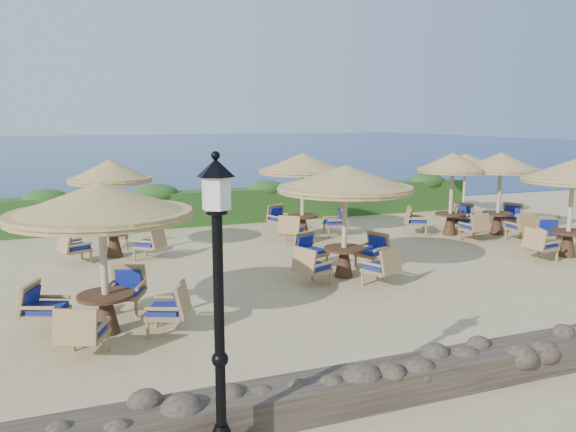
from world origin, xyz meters
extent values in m
plane|color=tan|center=(0.00, 0.00, 0.00)|extent=(120.00, 120.00, 0.00)
plane|color=#0B1E4C|center=(0.00, 70.00, 0.00)|extent=(160.00, 160.00, 0.00)
cube|color=#1E4416|center=(0.00, 7.20, 0.60)|extent=(18.00, 0.90, 1.20)
cube|color=brown|center=(0.00, -6.20, 0.22)|extent=(15.00, 0.65, 0.44)
cylinder|color=black|center=(-4.80, -6.80, 1.55)|extent=(0.11, 0.11, 2.40)
cylinder|color=silver|center=(-4.80, -6.80, 2.98)|extent=(0.30, 0.30, 0.36)
cone|color=black|center=(-4.80, -6.80, 3.22)|extent=(0.40, 0.40, 0.18)
cylinder|color=#CDB690|center=(7.80, 5.20, 1.10)|extent=(0.10, 0.10, 2.20)
cone|color=olive|center=(7.80, 5.20, 2.18)|extent=(2.30, 2.30, 0.45)
cylinder|color=#CDB690|center=(-5.73, -2.40, 1.20)|extent=(0.12, 0.12, 2.40)
cone|color=olive|center=(-5.73, -2.40, 2.38)|extent=(3.13, 3.13, 0.55)
cylinder|color=olive|center=(-5.73, -2.40, 2.10)|extent=(3.07, 3.07, 0.14)
cylinder|color=#482B19|center=(-5.73, -2.40, 0.68)|extent=(0.96, 0.96, 0.06)
cone|color=#482B19|center=(-5.73, -2.40, 0.33)|extent=(0.44, 0.44, 0.64)
cylinder|color=#CDB690|center=(-0.25, -0.66, 1.20)|extent=(0.12, 0.12, 2.40)
cone|color=olive|center=(-0.25, -0.66, 2.38)|extent=(3.20, 3.20, 0.55)
cylinder|color=olive|center=(-0.25, -0.66, 2.10)|extent=(3.13, 3.13, 0.14)
cylinder|color=#482B19|center=(-0.25, -0.66, 0.68)|extent=(0.96, 0.96, 0.06)
cone|color=#482B19|center=(-0.25, -0.66, 0.33)|extent=(0.44, 0.44, 0.64)
cylinder|color=#CDB690|center=(6.32, -1.07, 1.20)|extent=(0.12, 0.12, 2.40)
cone|color=olive|center=(6.32, -1.07, 2.38)|extent=(2.67, 2.67, 0.55)
cylinder|color=olive|center=(6.32, -1.07, 2.10)|extent=(2.61, 2.61, 0.14)
cylinder|color=#482B19|center=(6.32, -1.07, 0.68)|extent=(0.96, 0.96, 0.06)
cone|color=#482B19|center=(6.32, -1.07, 0.33)|extent=(0.44, 0.44, 0.64)
cylinder|color=#CDB690|center=(-5.20, 3.33, 1.20)|extent=(0.12, 0.12, 2.40)
cone|color=olive|center=(-5.20, 3.33, 2.38)|extent=(2.22, 2.22, 0.55)
cylinder|color=olive|center=(-5.20, 3.33, 2.10)|extent=(2.17, 2.17, 0.14)
cylinder|color=#482B19|center=(-5.20, 3.33, 0.68)|extent=(0.96, 0.96, 0.06)
cone|color=#482B19|center=(-5.20, 3.33, 0.33)|extent=(0.44, 0.44, 0.64)
cylinder|color=#CDB690|center=(0.57, 3.91, 1.20)|extent=(0.12, 0.12, 2.40)
cone|color=olive|center=(0.57, 3.91, 2.38)|extent=(2.78, 2.78, 0.55)
cylinder|color=olive|center=(0.57, 3.91, 2.10)|extent=(2.72, 2.72, 0.14)
cylinder|color=#482B19|center=(0.57, 3.91, 0.68)|extent=(0.96, 0.96, 0.06)
cone|color=#482B19|center=(0.57, 3.91, 0.33)|extent=(0.44, 0.44, 0.64)
cylinder|color=#CDB690|center=(5.17, 2.52, 1.20)|extent=(0.12, 0.12, 2.40)
cone|color=olive|center=(5.17, 2.52, 2.38)|extent=(2.23, 2.23, 0.55)
cylinder|color=olive|center=(5.17, 2.52, 2.10)|extent=(2.19, 2.19, 0.14)
cylinder|color=#482B19|center=(5.17, 2.52, 0.68)|extent=(0.96, 0.96, 0.06)
cone|color=#482B19|center=(5.17, 2.52, 0.33)|extent=(0.44, 0.44, 0.64)
cylinder|color=#CDB690|center=(6.66, 2.05, 1.20)|extent=(0.12, 0.12, 2.40)
cone|color=olive|center=(6.66, 2.05, 2.38)|extent=(2.46, 2.46, 0.55)
cylinder|color=olive|center=(6.66, 2.05, 2.10)|extent=(2.41, 2.41, 0.14)
cylinder|color=#482B19|center=(6.66, 2.05, 0.68)|extent=(0.96, 0.96, 0.06)
cone|color=#482B19|center=(6.66, 2.05, 0.33)|extent=(0.44, 0.44, 0.64)
camera|label=1|loc=(-6.13, -12.25, 3.69)|focal=35.00mm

